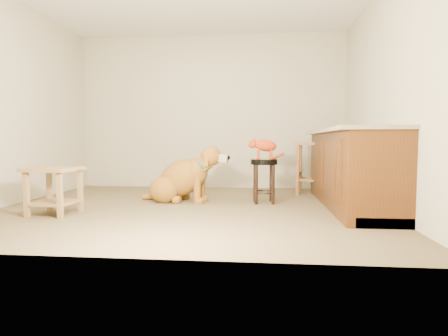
# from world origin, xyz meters

# --- Properties ---
(floor) EXTENTS (4.50, 4.00, 0.01)m
(floor) POSITION_xyz_m (0.00, 0.00, 0.00)
(floor) COLOR brown
(floor) RESTS_ON ground
(room_shell) EXTENTS (4.54, 4.04, 2.62)m
(room_shell) POSITION_xyz_m (0.00, 0.00, 1.68)
(room_shell) COLOR #B1AC8E
(room_shell) RESTS_ON ground
(cabinet_run) EXTENTS (0.70, 2.56, 0.94)m
(cabinet_run) POSITION_xyz_m (1.94, 0.30, 0.44)
(cabinet_run) COLOR #46250C
(cabinet_run) RESTS_ON ground
(padded_stool) EXTENTS (0.35, 0.35, 0.57)m
(padded_stool) POSITION_xyz_m (0.90, 0.41, 0.40)
(padded_stool) COLOR black
(padded_stool) RESTS_ON ground
(wood_stool) EXTENTS (0.51, 0.51, 0.78)m
(wood_stool) POSITION_xyz_m (1.60, 1.24, 0.41)
(wood_stool) COLOR brown
(wood_stool) RESTS_ON ground
(side_table) EXTENTS (0.53, 0.53, 0.52)m
(side_table) POSITION_xyz_m (-1.36, -0.59, 0.34)
(side_table) COLOR olive
(side_table) RESTS_ON ground
(golden_retriever) EXTENTS (1.22, 0.65, 0.78)m
(golden_retriever) POSITION_xyz_m (-0.17, 0.43, 0.29)
(golden_retriever) COLOR brown
(golden_retriever) RESTS_ON ground
(tabby_kitten) EXTENTS (0.48, 0.21, 0.31)m
(tabby_kitten) POSITION_xyz_m (0.89, 0.41, 0.74)
(tabby_kitten) COLOR #9C2E0F
(tabby_kitten) RESTS_ON padded_stool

